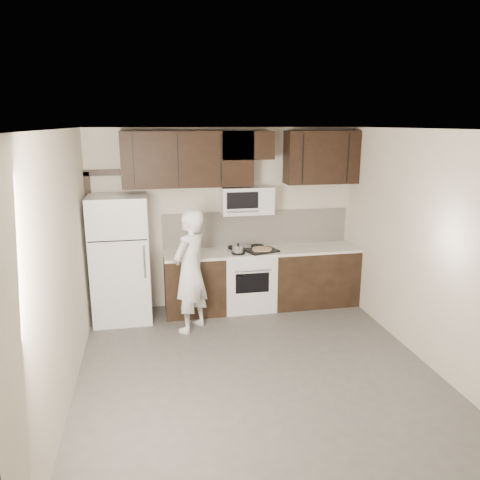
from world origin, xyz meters
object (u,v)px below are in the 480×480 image
object	(u,v)px
stove	(248,279)
person	(190,271)
refrigerator	(121,259)
microwave	(247,200)

from	to	relation	value
stove	person	xyz separation A→B (m)	(-0.92, -0.61, 0.38)
refrigerator	person	distance (m)	1.09
stove	person	size ratio (longest dim) A/B	0.56
refrigerator	stove	bearing A→B (deg)	1.51
microwave	refrigerator	xyz separation A→B (m)	(-1.85, -0.17, -0.75)
stove	person	world-z (taller)	person
person	microwave	bearing A→B (deg)	170.05
stove	microwave	xyz separation A→B (m)	(-0.00, 0.12, 1.19)
microwave	person	distance (m)	1.43
microwave	person	xyz separation A→B (m)	(-0.92, -0.73, -0.81)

